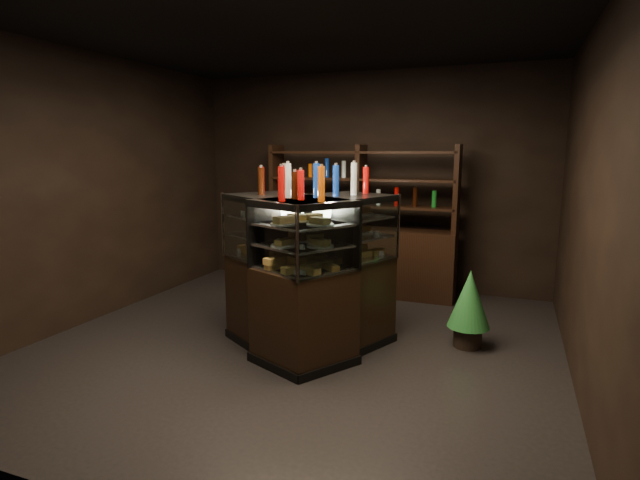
% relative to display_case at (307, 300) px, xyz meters
% --- Properties ---
extents(ground, '(5.00, 5.00, 0.00)m').
position_rel_display_case_xyz_m(ground, '(-0.15, 0.09, -0.50)').
color(ground, black).
rests_on(ground, ground).
extents(room_shell, '(5.02, 5.02, 3.01)m').
position_rel_display_case_xyz_m(room_shell, '(-0.15, 0.09, 1.44)').
color(room_shell, black).
rests_on(room_shell, ground).
extents(display_case, '(1.72, 1.55, 1.51)m').
position_rel_display_case_xyz_m(display_case, '(0.00, 0.00, 0.00)').
color(display_case, black).
rests_on(display_case, ground).
extents(food_display, '(1.28, 1.23, 0.46)m').
position_rel_display_case_xyz_m(food_display, '(0.00, -0.01, 0.62)').
color(food_display, '#B67B41').
rests_on(food_display, display_case).
extents(bottles_top, '(1.11, 1.09, 0.30)m').
position_rel_display_case_xyz_m(bottles_top, '(-0.00, 0.00, 1.14)').
color(bottles_top, silver).
rests_on(bottles_top, display_case).
extents(potted_conifer, '(0.41, 0.41, 0.88)m').
position_rel_display_case_xyz_m(potted_conifer, '(1.45, 0.65, 0.00)').
color(potted_conifer, black).
rests_on(potted_conifer, ground).
extents(back_shelving, '(2.55, 0.43, 2.00)m').
position_rel_display_case_xyz_m(back_shelving, '(-0.11, 2.14, 0.10)').
color(back_shelving, black).
rests_on(back_shelving, ground).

